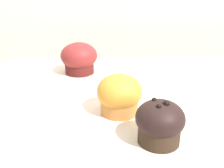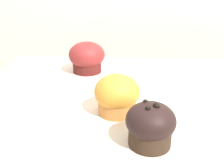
% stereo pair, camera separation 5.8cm
% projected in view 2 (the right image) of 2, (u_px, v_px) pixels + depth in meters
% --- Properties ---
extents(wall_back, '(3.20, 0.10, 1.80)m').
position_uv_depth(wall_back, '(154.00, 51.00, 1.18)').
color(wall_back, beige).
rests_on(wall_back, ground).
extents(muffin_front_center, '(0.09, 0.09, 0.09)m').
position_uv_depth(muffin_front_center, '(117.00, 95.00, 0.53)').
color(muffin_front_center, '#C97B3B').
rests_on(muffin_front_center, display_counter).
extents(muffin_back_left, '(0.11, 0.11, 0.09)m').
position_uv_depth(muffin_back_left, '(87.00, 57.00, 0.77)').
color(muffin_back_left, '#511917').
rests_on(muffin_back_left, display_counter).
extents(muffin_back_right, '(0.08, 0.08, 0.08)m').
position_uv_depth(muffin_back_right, '(150.00, 125.00, 0.43)').
color(muffin_back_right, '#342318').
rests_on(muffin_back_right, display_counter).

